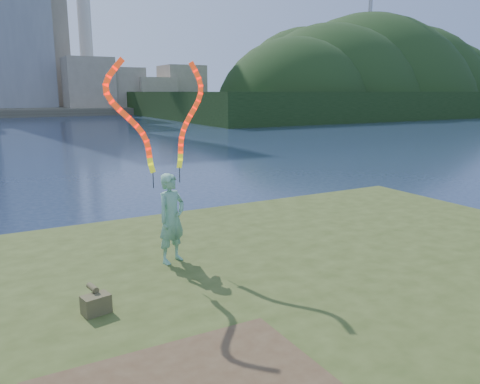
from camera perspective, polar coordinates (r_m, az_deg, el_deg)
ground at (r=8.97m, az=0.01°, el=-14.55°), size 320.00×320.00×0.00m
grassy_knoll at (r=7.13m, az=9.49°, el=-19.19°), size 20.00×18.00×0.80m
far_shore at (r=102.14m, az=-27.04°, el=8.92°), size 320.00×40.00×1.20m
wooded_hill at (r=92.33m, az=14.76°, el=9.35°), size 78.00×50.00×63.00m
woman_with_ribbons at (r=8.90m, az=-8.55°, el=0.14°), size 1.91×0.89×4.10m
canvas_bag at (r=7.45m, az=-17.16°, el=-12.80°), size 0.44×0.50×0.38m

